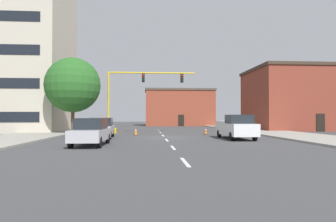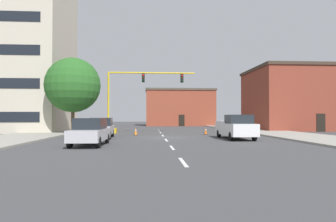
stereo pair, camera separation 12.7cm
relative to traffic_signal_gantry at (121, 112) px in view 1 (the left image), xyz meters
name	(u,v)px [view 1 (the left image)]	position (x,y,z in m)	size (l,w,h in m)	color
ground_plane	(164,137)	(4.40, -6.99, -2.33)	(160.00, 160.00, 0.00)	#424244
sidewalk_left	(50,132)	(-8.03, 1.01, -2.26)	(6.00, 56.00, 0.14)	#9E998E
sidewalk_right	(265,131)	(16.82, 1.01, -2.26)	(6.00, 56.00, 0.14)	#9E998E
lane_stripe_seg_0	(185,162)	(4.40, -20.99, -2.33)	(0.16, 2.40, 0.01)	silver
lane_stripe_seg_1	(173,148)	(4.40, -15.49, -2.33)	(0.16, 2.40, 0.01)	silver
lane_stripe_seg_2	(167,140)	(4.40, -9.99, -2.33)	(0.16, 2.40, 0.01)	silver
lane_stripe_seg_3	(163,136)	(4.40, -4.49, -2.33)	(0.16, 2.40, 0.01)	silver
lane_stripe_seg_4	(160,132)	(4.40, 1.01, -2.33)	(0.16, 2.40, 0.01)	silver
lane_stripe_seg_5	(159,130)	(4.40, 6.51, -2.33)	(0.16, 2.40, 0.01)	silver
building_tall_left	(9,44)	(-14.31, 4.72, 8.60)	(14.39, 11.42, 21.84)	beige
building_brick_center	(179,108)	(9.37, 26.46, 1.34)	(13.81, 7.80, 7.33)	brown
building_row_right	(298,99)	(23.90, 6.61, 1.95)	(13.13, 10.92, 8.54)	brown
traffic_signal_gantry	(121,112)	(0.00, 0.00, 0.00)	(10.59, 1.20, 6.83)	yellow
tree_left_near	(73,85)	(-4.81, -2.00, 2.76)	(5.65, 5.65, 7.93)	brown
pickup_truck_white	(236,127)	(10.13, -9.29, -1.36)	(2.07, 5.42, 1.99)	white
sedan_silver_near_left	(91,132)	(-0.70, -13.88, -1.45)	(1.97, 4.55, 1.74)	#B7B7BC
sedan_silver_mid_left	(102,128)	(-1.02, -7.36, -1.45)	(2.03, 4.57, 1.74)	#B7B7BC
traffic_cone_roadside_a	(136,132)	(1.75, -3.82, -1.97)	(0.36, 0.36, 0.75)	black
traffic_cone_roadside_b	(206,131)	(8.86, -3.21, -1.97)	(0.36, 0.36, 0.75)	black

